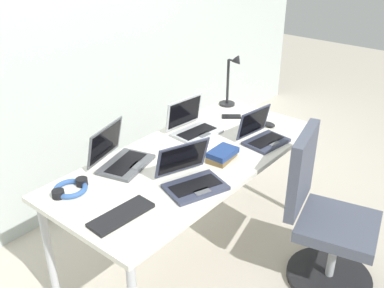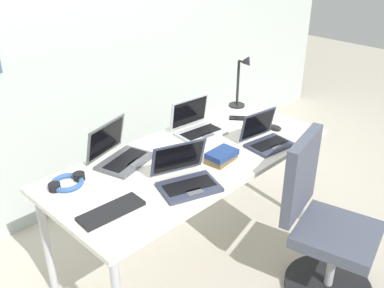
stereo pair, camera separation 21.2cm
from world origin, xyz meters
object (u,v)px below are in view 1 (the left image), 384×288
Objects in this scene: desk_lamp at (232,81)px; headphones at (70,188)px; laptop_front_right at (262,136)px; cell_phone at (231,116)px; laptop_mid_desk at (193,126)px; book_stack at (222,155)px; computer_mouse at (269,124)px; pill_bottle at (179,153)px; office_chair at (324,225)px; external_keyboard at (121,215)px; laptop_back_left at (120,157)px; laptop_far_corner at (191,178)px.

desk_lamp is 1.51m from headphones.
laptop_front_right is 2.22× the size of cell_phone.
cell_phone is at bearing -7.80° from laptop_mid_desk.
laptop_mid_desk is 1.62× the size of book_stack.
computer_mouse is at bearing -108.96° from desk_lamp.
office_chair is (0.40, -0.78, -0.38)m from pill_bottle.
pill_bottle is at bearing 117.13° from office_chair.
external_keyboard is at bearing -164.90° from desk_lamp.
laptop_front_right is 3.83× the size of pill_bottle.
computer_mouse is 0.45× the size of headphones.
pill_bottle is 0.08× the size of office_chair.
headphones is 0.66m from pill_bottle.
laptop_front_right is at bearing -160.63° from computer_mouse.
laptop_front_right is at bearing -1.90° from external_keyboard.
book_stack is at bearing -0.08° from external_keyboard.
desk_lamp is 0.41× the size of office_chair.
book_stack is (-0.36, 0.06, -0.01)m from laptop_front_right.
external_keyboard is at bearing -87.38° from headphones.
headphones is at bearing 151.70° from book_stack.
laptop_back_left reaches higher than computer_mouse.
pill_bottle is (0.27, -0.22, -0.01)m from laptop_back_left.
laptop_front_right is 0.80× the size of laptop_back_left.
laptop_far_corner is at bearing -45.26° from headphones.
computer_mouse is (1.00, -0.40, -0.03)m from laptop_back_left.
laptop_mid_desk reaches higher than pill_bottle.
pill_bottle is (0.61, 0.16, 0.03)m from external_keyboard.
computer_mouse is 0.10× the size of office_chair.
office_chair is at bearing -119.80° from computer_mouse.
pill_bottle reaches higher than book_stack.
computer_mouse is at bearing 20.35° from laptop_front_right.
laptop_front_right is 0.92× the size of external_keyboard.
headphones is at bearing 176.96° from laptop_mid_desk.
pill_bottle reaches higher than computer_mouse.
desk_lamp reaches higher than laptop_front_right.
headphones is at bearing 135.69° from office_chair.
laptop_far_corner is at bearing -177.15° from computer_mouse.
headphones is at bearing 160.87° from pill_bottle.
office_chair reaches higher than computer_mouse.
laptop_front_right is 0.42m from cell_phone.
book_stack is (0.16, -0.20, -0.01)m from pill_bottle.
book_stack is at bearing 6.01° from laptop_far_corner.
laptop_mid_desk is 0.65m from laptop_far_corner.
book_stack is (-0.72, -0.45, -0.16)m from desk_lamp.
laptop_far_corner reaches higher than book_stack.
laptop_back_left is 1.14× the size of external_keyboard.
desk_lamp is 1.21× the size of external_keyboard.
laptop_far_corner is (-0.50, -0.40, -0.00)m from laptop_mid_desk.
laptop_back_left is 0.98m from cell_phone.
desk_lamp is at bearing 0.99° from laptop_back_left.
computer_mouse is 0.71× the size of cell_phone.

